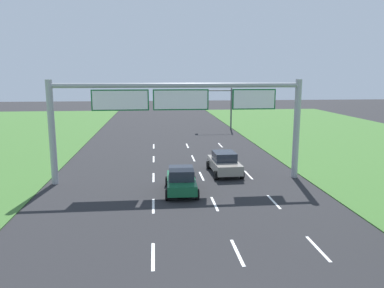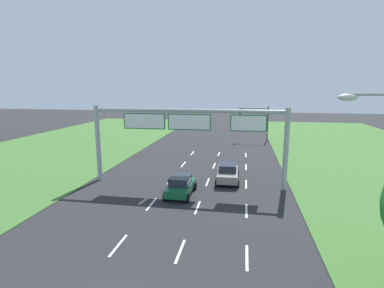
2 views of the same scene
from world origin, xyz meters
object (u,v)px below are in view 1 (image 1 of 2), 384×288
sign_gantry (179,109)px  traffic_light_mast (217,101)px  car_lead_silver (224,163)px  car_near_red (181,180)px

sign_gantry → traffic_light_mast: (6.67, 24.14, -1.12)m
car_lead_silver → sign_gantry: sign_gantry is taller
car_lead_silver → traffic_light_mast: traffic_light_mast is taller
sign_gantry → car_near_red: bearing=-91.2°
car_near_red → car_lead_silver: 5.54m
car_near_red → traffic_light_mast: bearing=77.8°
car_lead_silver → sign_gantry: 5.64m
car_lead_silver → sign_gantry: (-3.48, -1.50, 4.17)m
sign_gantry → car_lead_silver: bearing=23.3°
car_near_red → sign_gantry: size_ratio=0.24×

